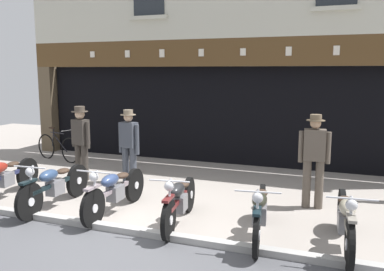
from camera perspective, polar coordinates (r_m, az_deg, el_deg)
ground at (r=5.85m, az=-14.03°, el=-16.96°), size 23.75×22.00×0.18m
shop_facade at (r=12.70m, az=6.77°, el=5.17°), size 12.05×4.42×6.06m
motorcycle_far_left at (r=8.91m, az=-24.43°, el=-5.25°), size 0.62×2.06×0.93m
motorcycle_left at (r=7.99m, az=-18.44°, el=-6.50°), size 0.62×2.08×0.92m
motorcycle_center_left at (r=7.41m, az=-10.60°, el=-7.42°), size 0.62×2.07×0.91m
motorcycle_center at (r=6.77m, az=-1.77°, el=-8.89°), size 0.62×1.92×0.91m
motorcycle_center_right at (r=6.35m, az=9.31°, el=-10.21°), size 0.62×2.01×0.91m
motorcycle_right at (r=6.26m, az=20.42°, el=-10.79°), size 0.62×2.01×0.93m
salesman_left at (r=9.77m, az=-15.06°, el=-0.43°), size 0.55×0.37×1.70m
shopkeeper_center at (r=9.22m, az=-8.68°, el=-1.04°), size 0.55×0.34×1.65m
salesman_right at (r=7.77m, az=16.47°, el=-2.83°), size 0.56×0.33×1.72m
advert_board_near at (r=11.99m, az=-6.08°, el=4.56°), size 0.66×0.03×1.04m
leaning_bicycle at (r=12.15m, az=-18.03°, el=-1.52°), size 1.71×0.60×0.95m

